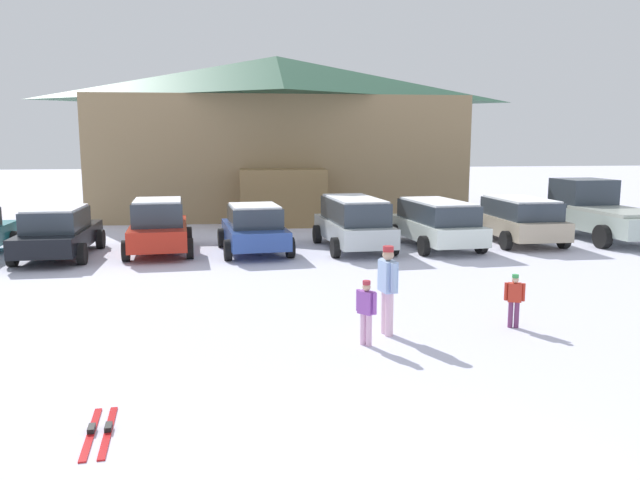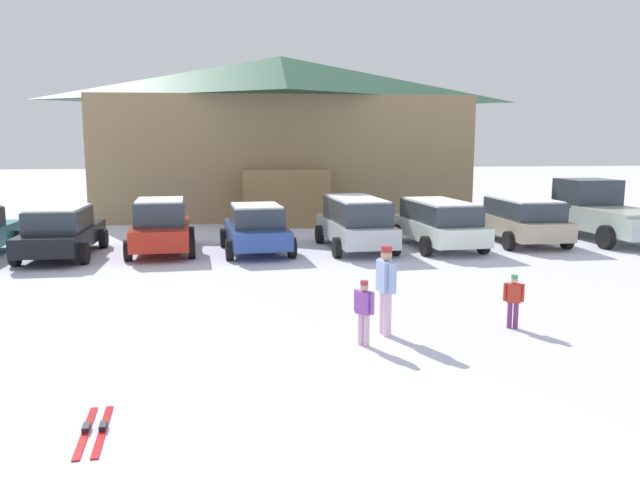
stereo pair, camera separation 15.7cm
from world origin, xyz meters
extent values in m
cube|color=#967C55|center=(1.47, 26.92, 2.79)|extent=(17.32, 10.72, 5.58)
pyramid|color=#244D37|center=(1.47, 26.92, 6.67)|extent=(17.95, 11.35, 2.20)
cube|color=olive|center=(1.20, 21.05, 1.20)|extent=(3.68, 1.97, 2.40)
cylinder|color=black|center=(-8.15, 16.38, 0.32)|extent=(0.22, 0.64, 0.64)
cube|color=black|center=(-6.37, 14.91, 0.60)|extent=(1.77, 4.59, 0.56)
cube|color=#2D3842|center=(-6.37, 14.68, 1.19)|extent=(1.56, 2.39, 0.63)
cube|color=white|center=(-6.37, 14.68, 1.54)|extent=(1.45, 2.27, 0.06)
cylinder|color=black|center=(-7.33, 16.33, 0.32)|extent=(0.22, 0.64, 0.64)
cylinder|color=black|center=(-5.42, 16.33, 0.32)|extent=(0.22, 0.64, 0.64)
cylinder|color=black|center=(-7.33, 13.49, 0.32)|extent=(0.22, 0.64, 0.64)
cylinder|color=black|center=(-5.42, 13.49, 0.32)|extent=(0.22, 0.64, 0.64)
cube|color=red|center=(-3.39, 15.20, 0.64)|extent=(2.00, 4.33, 0.63)
cube|color=#2D3842|center=(-3.37, 14.99, 1.32)|extent=(1.66, 2.29, 0.73)
cube|color=white|center=(-3.37, 14.99, 1.72)|extent=(1.55, 2.17, 0.06)
cylinder|color=black|center=(-4.40, 16.45, 0.32)|extent=(0.26, 0.65, 0.64)
cylinder|color=black|center=(-2.53, 16.56, 0.32)|extent=(0.26, 0.65, 0.64)
cylinder|color=black|center=(-4.24, 13.83, 0.32)|extent=(0.26, 0.65, 0.64)
cylinder|color=black|center=(-2.37, 13.95, 0.32)|extent=(0.26, 0.65, 0.64)
cube|color=#2B4997|center=(-0.36, 14.79, 0.60)|extent=(2.08, 4.13, 0.57)
cube|color=#2D3842|center=(-0.35, 14.59, 1.20)|extent=(1.72, 2.20, 0.62)
cube|color=white|center=(-0.35, 14.59, 1.54)|extent=(1.60, 2.09, 0.06)
cylinder|color=black|center=(-1.41, 15.96, 0.32)|extent=(0.27, 0.66, 0.64)
cylinder|color=black|center=(0.49, 16.11, 0.32)|extent=(0.27, 0.66, 0.64)
cylinder|color=black|center=(-1.22, 13.48, 0.32)|extent=(0.27, 0.66, 0.64)
cylinder|color=black|center=(0.69, 13.63, 0.32)|extent=(0.27, 0.66, 0.64)
cube|color=silver|center=(2.93, 14.90, 0.63)|extent=(1.95, 4.68, 0.63)
cube|color=#2D3842|center=(2.94, 14.81, 1.31)|extent=(1.69, 3.57, 0.72)
cube|color=white|center=(2.94, 14.81, 1.70)|extent=(1.58, 3.39, 0.06)
cylinder|color=black|center=(1.93, 16.28, 0.32)|extent=(0.25, 0.65, 0.64)
cylinder|color=black|center=(3.80, 16.37, 0.32)|extent=(0.25, 0.65, 0.64)
cylinder|color=black|center=(2.07, 13.43, 0.32)|extent=(0.25, 0.65, 0.64)
cylinder|color=black|center=(3.93, 13.52, 0.32)|extent=(0.25, 0.65, 0.64)
cube|color=white|center=(5.75, 14.78, 0.62)|extent=(2.10, 4.65, 0.60)
cube|color=#2D3842|center=(5.75, 14.69, 1.23)|extent=(1.81, 3.54, 0.63)
cube|color=white|center=(5.75, 14.69, 1.57)|extent=(1.69, 3.37, 0.06)
cylinder|color=black|center=(4.68, 16.12, 0.32)|extent=(0.26, 0.65, 0.64)
cylinder|color=black|center=(6.63, 16.24, 0.32)|extent=(0.26, 0.65, 0.64)
cylinder|color=black|center=(4.87, 13.31, 0.32)|extent=(0.26, 0.65, 0.64)
cylinder|color=black|center=(6.81, 13.44, 0.32)|extent=(0.26, 0.65, 0.64)
cube|color=tan|center=(8.93, 15.17, 0.63)|extent=(1.96, 4.09, 0.62)
cube|color=#2D3842|center=(8.93, 15.09, 1.24)|extent=(1.71, 3.11, 0.60)
cube|color=white|center=(8.93, 15.09, 1.58)|extent=(1.60, 2.96, 0.06)
cylinder|color=black|center=(7.93, 16.45, 0.32)|extent=(0.23, 0.64, 0.64)
cylinder|color=black|center=(9.97, 16.42, 0.32)|extent=(0.23, 0.64, 0.64)
cylinder|color=black|center=(7.89, 13.93, 0.32)|extent=(0.23, 0.64, 0.64)
cylinder|color=black|center=(9.93, 13.90, 0.32)|extent=(0.23, 0.64, 0.64)
cube|color=#AFC1B6|center=(12.25, 15.49, 0.75)|extent=(2.15, 5.83, 0.70)
cube|color=#2D3842|center=(12.22, 16.64, 1.62)|extent=(1.88, 1.90, 1.05)
cube|color=#B1BAAD|center=(12.28, 14.48, 1.16)|extent=(2.07, 3.23, 0.12)
cylinder|color=black|center=(11.12, 17.19, 0.40)|extent=(0.28, 0.81, 0.80)
cylinder|color=black|center=(13.29, 17.25, 0.40)|extent=(0.28, 0.81, 0.80)
cylinder|color=black|center=(11.22, 13.73, 0.40)|extent=(0.28, 0.81, 0.80)
cylinder|color=silver|center=(1.62, 5.74, 0.41)|extent=(0.15, 0.15, 0.82)
cylinder|color=silver|center=(1.65, 5.57, 0.41)|extent=(0.15, 0.15, 0.82)
cube|color=#9AB8E3|center=(1.64, 5.65, 1.11)|extent=(0.30, 0.43, 0.58)
cylinder|color=#9AB8E3|center=(1.60, 5.91, 1.12)|extent=(0.11, 0.11, 0.55)
cylinder|color=#9AB8E3|center=(1.67, 5.40, 1.12)|extent=(0.11, 0.11, 0.55)
sphere|color=tan|center=(1.64, 5.65, 1.50)|extent=(0.21, 0.21, 0.21)
cylinder|color=#B42C32|center=(1.64, 5.65, 1.62)|extent=(0.20, 0.20, 0.10)
cylinder|color=#DCA8CB|center=(1.07, 5.16, 0.29)|extent=(0.10, 0.10, 0.57)
cylinder|color=#DCA8CB|center=(1.15, 5.06, 0.29)|extent=(0.10, 0.10, 0.57)
cube|color=purple|center=(1.11, 5.11, 0.77)|extent=(0.31, 0.32, 0.40)
cylinder|color=purple|center=(1.00, 5.25, 0.78)|extent=(0.08, 0.08, 0.38)
cylinder|color=purple|center=(1.22, 4.98, 0.78)|extent=(0.08, 0.08, 0.38)
sphere|color=tan|center=(1.11, 5.11, 1.05)|extent=(0.15, 0.15, 0.15)
cylinder|color=#AD2E3C|center=(1.11, 5.11, 1.13)|extent=(0.14, 0.14, 0.07)
cylinder|color=#6D345F|center=(4.10, 5.72, 0.26)|extent=(0.09, 0.09, 0.51)
cylinder|color=#6D345F|center=(4.21, 5.68, 0.26)|extent=(0.09, 0.09, 0.51)
cube|color=red|center=(4.16, 5.70, 0.70)|extent=(0.29, 0.23, 0.36)
cylinder|color=red|center=(4.01, 5.76, 0.71)|extent=(0.07, 0.07, 0.35)
cylinder|color=red|center=(4.31, 5.64, 0.71)|extent=(0.07, 0.07, 0.35)
sphere|color=tan|center=(4.16, 5.70, 0.94)|extent=(0.13, 0.13, 0.13)
cylinder|color=green|center=(4.16, 5.70, 1.02)|extent=(0.13, 0.13, 0.06)
cube|color=red|center=(-2.79, 2.33, 0.01)|extent=(0.18, 1.44, 0.02)
cube|color=black|center=(-2.79, 2.38, 0.05)|extent=(0.09, 0.20, 0.06)
cube|color=red|center=(-2.99, 2.32, 0.01)|extent=(0.18, 1.44, 0.02)
cube|color=black|center=(-2.99, 2.37, 0.05)|extent=(0.09, 0.20, 0.06)
camera|label=1|loc=(-1.32, -5.20, 3.55)|focal=35.00mm
camera|label=2|loc=(-1.16, -5.23, 3.55)|focal=35.00mm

